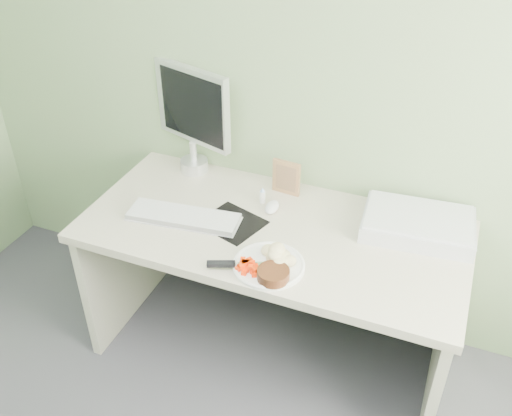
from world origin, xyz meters
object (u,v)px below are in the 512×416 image
at_px(desk, 272,262).
at_px(plate, 269,265).
at_px(scanner, 418,225).
at_px(monitor, 193,114).

bearing_deg(desk, plate, -72.60).
bearing_deg(plate, scanner, 41.78).
xyz_separation_m(scanner, monitor, (-1.07, 0.12, 0.25)).
distance_m(plate, scanner, 0.65).
xyz_separation_m(plate, scanner, (0.49, 0.43, 0.03)).
bearing_deg(plate, desk, 107.40).
height_order(desk, scanner, scanner).
xyz_separation_m(desk, monitor, (-0.51, 0.31, 0.47)).
xyz_separation_m(desk, plate, (0.07, -0.24, 0.19)).
relative_size(plate, scanner, 0.62).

